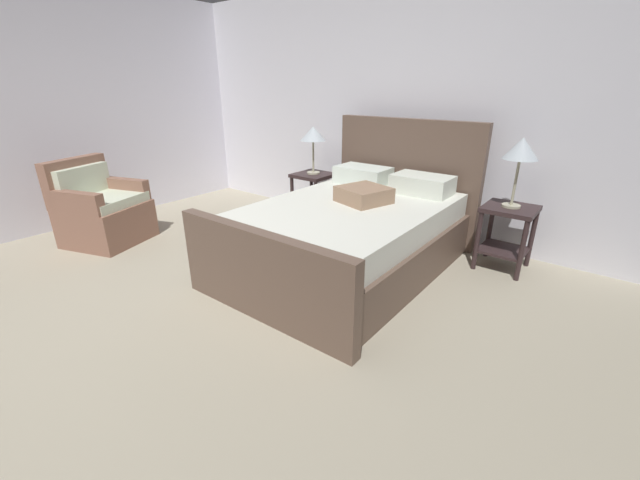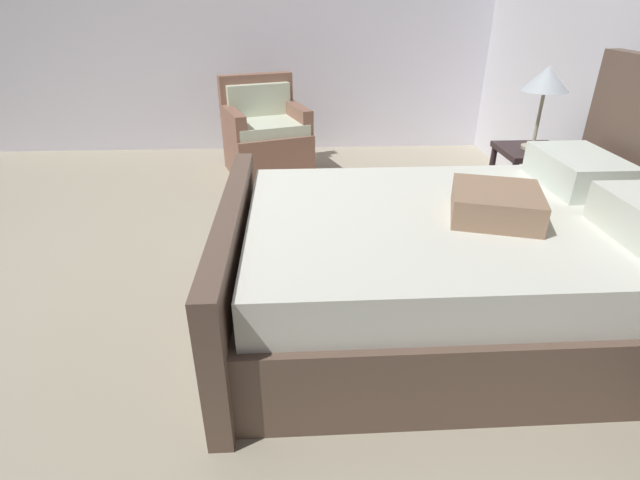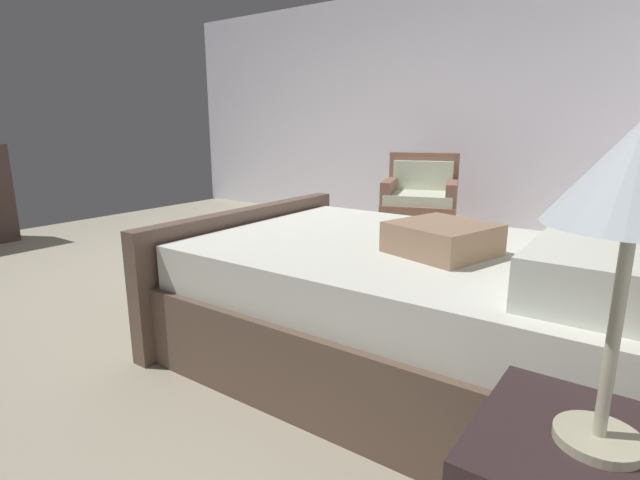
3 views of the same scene
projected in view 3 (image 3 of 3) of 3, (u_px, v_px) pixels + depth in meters
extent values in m
cube|color=#ABA18A|center=(223.00, 276.00, 3.93)|extent=(5.67, 6.37, 0.02)
cube|color=white|center=(393.00, 111.00, 5.90)|extent=(0.12, 6.49, 2.69)
cube|color=brown|center=(410.00, 327.00, 2.44)|extent=(1.53, 2.12, 0.40)
cube|color=brown|center=(249.00, 263.00, 3.02)|extent=(1.64, 0.11, 0.69)
cube|color=silver|center=(413.00, 268.00, 2.36)|extent=(1.45, 2.06, 0.22)
cube|color=silver|center=(608.00, 236.00, 2.15)|extent=(0.56, 0.36, 0.18)
cube|color=silver|center=(587.00, 273.00, 1.61)|extent=(0.56, 0.36, 0.18)
cube|color=#9D7A5F|center=(442.00, 238.00, 2.19)|extent=(0.50, 0.50, 0.14)
cube|color=#312324|center=(596.00, 452.00, 0.93)|extent=(0.44, 0.44, 0.04)
cylinder|color=#B7B293|center=(598.00, 439.00, 0.92)|extent=(0.16, 0.16, 0.02)
cylinder|color=#B7B293|center=(614.00, 336.00, 0.87)|extent=(0.02, 0.02, 0.41)
cone|color=silver|center=(639.00, 172.00, 0.80)|extent=(0.29, 0.29, 0.18)
cube|color=#312324|center=(635.00, 302.00, 2.83)|extent=(0.40, 0.40, 0.02)
cylinder|color=#312324|center=(604.00, 272.00, 3.07)|extent=(0.04, 0.04, 0.56)
cylinder|color=#312324|center=(596.00, 288.00, 2.77)|extent=(0.04, 0.04, 0.56)
cube|color=#8D614E|center=(419.00, 222.00, 4.97)|extent=(0.92, 0.92, 0.42)
cube|color=silver|center=(420.00, 197.00, 4.91)|extent=(0.84, 0.84, 0.10)
cube|color=#8D614E|center=(424.00, 175.00, 5.16)|extent=(0.35, 0.72, 0.48)
cube|color=silver|center=(423.00, 178.00, 5.08)|extent=(0.29, 0.61, 0.36)
cube|color=#8D614E|center=(390.00, 190.00, 4.99)|extent=(0.65, 0.31, 0.22)
cube|color=#8D614E|center=(452.00, 192.00, 4.81)|extent=(0.65, 0.31, 0.22)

